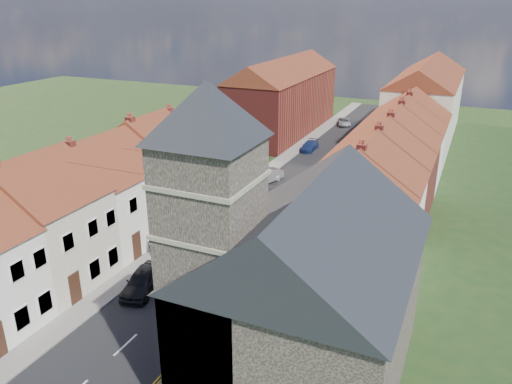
{
  "coord_description": "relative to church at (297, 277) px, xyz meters",
  "views": [
    {
      "loc": [
        15.8,
        -15.69,
        17.8
      ],
      "look_at": [
        0.72,
        18.07,
        3.5
      ],
      "focal_mm": 35.0,
      "sensor_mm": 36.0,
      "label": 1
    }
  ],
  "objects": [
    {
      "name": "cottage_r_cream_far",
      "position": [
        -0.06,
        36.37,
        -1.4
      ],
      "size": [
        8.3,
        6.0,
        9.0
      ],
      "color": "beige",
      "rests_on": "ground"
    },
    {
      "name": "cottage_l_white",
      "position": [
        -18.66,
        8.62,
        -1.51
      ],
      "size": [
        8.3,
        6.9,
        8.8
      ],
      "color": "white",
      "rests_on": "ground"
    },
    {
      "name": "pedestrian_left",
      "position": [
        -13.91,
        7.74,
        -4.92
      ],
      "size": [
        0.62,
        0.42,
        1.68
      ],
      "primitive_type": "imported",
      "rotation": [
        0.0,
        0.0,
        -0.03
      ],
      "color": "black",
      "rests_on": "pavement_left"
    },
    {
      "name": "cottage_r_pink",
      "position": [
        -0.06,
        25.57,
        -1.4
      ],
      "size": [
        8.3,
        6.0,
        9.0
      ],
      "color": "maroon",
      "rests_on": "ground"
    },
    {
      "name": "cottage_l_brick_mid",
      "position": [
        -18.66,
        14.72,
        -1.35
      ],
      "size": [
        8.3,
        5.7,
        9.1
      ],
      "color": "maroon",
      "rests_on": "ground"
    },
    {
      "name": "cottage_r_white_near",
      "position": [
        -0.06,
        14.77,
        -1.4
      ],
      "size": [
        8.3,
        6.0,
        9.0
      ],
      "color": "white",
      "rests_on": "ground"
    },
    {
      "name": "cottage_r_tudor",
      "position": [
        -0.09,
        9.37,
        -1.41
      ],
      "size": [
        8.3,
        5.2,
        9.0
      ],
      "color": "beige",
      "rests_on": "ground"
    },
    {
      "name": "car_near",
      "position": [
        -11.76,
        3.66,
        -5.13
      ],
      "size": [
        2.71,
        4.68,
        1.5
      ],
      "primitive_type": "imported",
      "rotation": [
        0.0,
        0.0,
        0.23
      ],
      "color": "black",
      "rests_on": "ground"
    },
    {
      "name": "cottage_l_cream",
      "position": [
        -18.66,
        2.22,
        -1.35
      ],
      "size": [
        8.3,
        6.3,
        9.1
      ],
      "color": "beige",
      "rests_on": "ground"
    },
    {
      "name": "road",
      "position": [
        -9.36,
        26.68,
        -5.87
      ],
      "size": [
        7.0,
        90.0,
        0.02
      ],
      "primitive_type": "cube",
      "color": "black",
      "rests_on": "ground"
    },
    {
      "name": "lamppost",
      "position": [
        -13.17,
        16.68,
        -2.34
      ],
      "size": [
        0.88,
        0.15,
        6.0
      ],
      "color": "black",
      "rests_on": "pavement_left"
    },
    {
      "name": "block_right_far",
      "position": [
        -0.06,
        51.68,
        -0.58
      ],
      "size": [
        8.3,
        24.2,
        10.5
      ],
      "color": "beige",
      "rests_on": "ground"
    },
    {
      "name": "pavement_right",
      "position": [
        -4.96,
        26.68,
        -5.82
      ],
      "size": [
        1.8,
        90.0,
        0.12
      ],
      "primitive_type": "cube",
      "color": "gray",
      "rests_on": "ground"
    },
    {
      "name": "pavement_left",
      "position": [
        -13.76,
        26.68,
        -5.82
      ],
      "size": [
        1.8,
        90.0,
        0.12
      ],
      "primitive_type": "cube",
      "color": "gray",
      "rests_on": "ground"
    },
    {
      "name": "car_mid",
      "position": [
        -12.56,
        25.77,
        -5.14
      ],
      "size": [
        2.82,
        4.73,
        1.47
      ],
      "primitive_type": "imported",
      "rotation": [
        0.0,
        0.0,
        -0.3
      ],
      "color": "#9A9CA1",
      "rests_on": "ground"
    },
    {
      "name": "cottage_r_cream_mid",
      "position": [
        -0.06,
        20.17,
        -1.4
      ],
      "size": [
        8.3,
        5.2,
        9.0
      ],
      "color": "maroon",
      "rests_on": "ground"
    },
    {
      "name": "block_left_far",
      "position": [
        -18.66,
        46.68,
        -0.58
      ],
      "size": [
        8.3,
        24.2,
        10.5
      ],
      "color": "maroon",
      "rests_on": "ground"
    },
    {
      "name": "church",
      "position": [
        0.0,
        0.0,
        0.0
      ],
      "size": [
        11.25,
        14.25,
        15.2
      ],
      "color": "#2A241D",
      "rests_on": "ground"
    },
    {
      "name": "ground",
      "position": [
        -9.36,
        -3.32,
        -5.88
      ],
      "size": [
        160.0,
        160.0,
        0.0
      ],
      "primitive_type": "plane",
      "color": "#31411C",
      "rests_on": "ground"
    },
    {
      "name": "cottage_l_pink",
      "position": [
        -18.66,
        20.52,
        -1.51
      ],
      "size": [
        8.3,
        6.3,
        8.8
      ],
      "color": "maroon",
      "rests_on": "ground"
    },
    {
      "name": "cottage_r_white_far",
      "position": [
        -0.06,
        30.97,
        -1.4
      ],
      "size": [
        8.3,
        5.2,
        9.0
      ],
      "color": "white",
      "rests_on": "ground"
    },
    {
      "name": "car_distant",
      "position": [
        -11.57,
        54.05,
        -5.34
      ],
      "size": [
        2.86,
        4.21,
        1.07
      ],
      "primitive_type": "imported",
      "rotation": [
        0.0,
        0.0,
        0.31
      ],
      "color": "silver",
      "rests_on": "ground"
    },
    {
      "name": "car_far",
      "position": [
        -12.14,
        39.04,
        -5.3
      ],
      "size": [
        1.64,
        3.96,
        1.15
      ],
      "primitive_type": "imported",
      "rotation": [
        0.0,
        0.0,
        0.01
      ],
      "color": "navy",
      "rests_on": "ground"
    }
  ]
}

